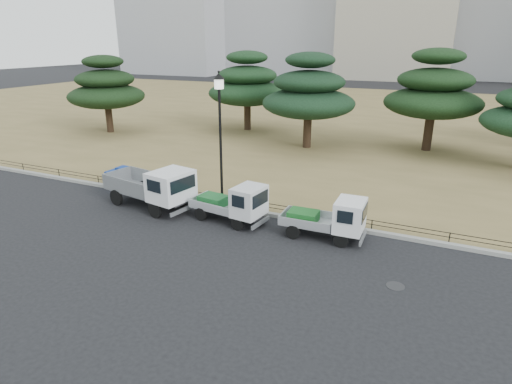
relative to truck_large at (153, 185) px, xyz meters
The scene contains 14 objects.
ground 5.35m from the truck_large, 14.14° to the right, with size 220.00×220.00×0.00m, color black.
lawn 29.78m from the truck_large, 80.19° to the left, with size 120.00×56.00×0.15m, color olive.
curb 5.34m from the truck_large, 14.63° to the left, with size 120.00×0.25×0.16m, color gray.
truck_large is the anchor object (origin of this frame).
truck_kei_front 4.28m from the truck_large, ahead, with size 3.53×1.85×1.79m.
truck_kei_rear 8.56m from the truck_large, ahead, with size 3.35×1.52×1.74m.
street_lamp 4.55m from the truck_large, 29.72° to the left, with size 0.55×0.55×6.12m.
pipe_fence 5.32m from the truck_large, 16.20° to the left, with size 38.00×0.04×0.40m.
tarp_pile 4.08m from the truck_large, 151.76° to the left, with size 1.57×1.19×1.01m.
manhole 11.88m from the truck_large, 12.09° to the right, with size 0.60×0.60×0.01m, color #2D2D30.
pine_west_far 19.19m from the truck_large, 138.31° to the left, with size 6.32×6.32×6.38m.
pine_west_near 19.11m from the truck_large, 101.75° to the left, with size 6.70×6.70×6.70m.
pine_center_left 14.90m from the truck_large, 78.04° to the left, with size 6.65×6.65×6.76m.
pine_center_right 20.60m from the truck_large, 56.79° to the left, with size 6.63×6.63×7.04m.
Camera 1 is at (7.38, -14.21, 7.63)m, focal length 30.00 mm.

